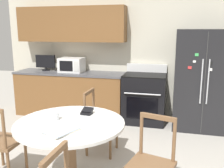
{
  "coord_description": "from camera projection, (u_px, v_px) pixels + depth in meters",
  "views": [
    {
      "loc": [
        0.93,
        -2.33,
        1.72
      ],
      "look_at": [
        0.07,
        1.15,
        0.95
      ],
      "focal_mm": 40.0,
      "sensor_mm": 36.0,
      "label": 1
    }
  ],
  "objects": [
    {
      "name": "back_wall",
      "position": [
        112.0,
        44.0,
        5.01
      ],
      "size": [
        5.2,
        0.44,
        2.6
      ],
      "color": "beige",
      "rests_on": "ground_plane"
    },
    {
      "name": "kitchen_counter",
      "position": [
        71.0,
        94.0,
        5.13
      ],
      "size": [
        2.24,
        0.64,
        0.9
      ],
      "color": "brown",
      "rests_on": "ground_plane"
    },
    {
      "name": "refrigerator",
      "position": [
        202.0,
        80.0,
        4.37
      ],
      "size": [
        0.95,
        0.76,
        1.74
      ],
      "color": "black",
      "rests_on": "ground_plane"
    },
    {
      "name": "oven_range",
      "position": [
        144.0,
        98.0,
        4.74
      ],
      "size": [
        0.78,
        0.68,
        1.08
      ],
      "color": "black",
      "rests_on": "ground_plane"
    },
    {
      "name": "microwave",
      "position": [
        72.0,
        65.0,
        5.02
      ],
      "size": [
        0.47,
        0.36,
        0.29
      ],
      "color": "white",
      "rests_on": "kitchen_counter"
    },
    {
      "name": "countertop_tv",
      "position": [
        46.0,
        62.0,
        5.2
      ],
      "size": [
        0.43,
        0.16,
        0.32
      ],
      "color": "black",
      "rests_on": "kitchen_counter"
    },
    {
      "name": "dining_table",
      "position": [
        70.0,
        136.0,
        2.69
      ],
      "size": [
        1.17,
        1.17,
        0.77
      ],
      "color": "white",
      "rests_on": "ground_plane"
    },
    {
      "name": "dining_chair_far",
      "position": [
        100.0,
        123.0,
        3.54
      ],
      "size": [
        0.43,
        0.43,
        0.9
      ],
      "rotation": [
        0.0,
        0.0,
        4.68
      ],
      "color": "brown",
      "rests_on": "ground_plane"
    },
    {
      "name": "dining_chair_right",
      "position": [
        151.0,
        165.0,
        2.43
      ],
      "size": [
        0.51,
        0.51,
        0.9
      ],
      "rotation": [
        0.0,
        0.0,
        2.88
      ],
      "color": "brown",
      "rests_on": "ground_plane"
    },
    {
      "name": "dining_chair_left",
      "position": [
        2.0,
        142.0,
        2.93
      ],
      "size": [
        0.42,
        0.42,
        0.9
      ],
      "rotation": [
        0.0,
        0.0,
        6.29
      ],
      "color": "brown",
      "rests_on": "ground_plane"
    },
    {
      "name": "candle_glass",
      "position": [
        56.0,
        117.0,
        2.72
      ],
      "size": [
        0.08,
        0.08,
        0.08
      ],
      "color": "silver",
      "rests_on": "dining_table"
    },
    {
      "name": "wallet",
      "position": [
        87.0,
        112.0,
        2.91
      ],
      "size": [
        0.13,
        0.14,
        0.07
      ],
      "color": "black",
      "rests_on": "dining_table"
    },
    {
      "name": "mail_stack",
      "position": [
        61.0,
        131.0,
        2.39
      ],
      "size": [
        0.34,
        0.37,
        0.02
      ],
      "color": "white",
      "rests_on": "dining_table"
    }
  ]
}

